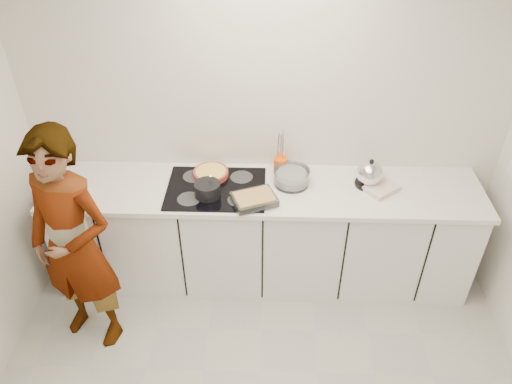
{
  "coord_description": "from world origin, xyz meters",
  "views": [
    {
      "loc": [
        0.03,
        -1.67,
        3.1
      ],
      "look_at": [
        -0.05,
        1.05,
        1.05
      ],
      "focal_mm": 35.0,
      "sensor_mm": 36.0,
      "label": 1
    }
  ],
  "objects_px": {
    "utensil_crock": "(280,166)",
    "cook": "(74,246)",
    "hob": "(216,188)",
    "tart_dish": "(211,173)",
    "saucepan": "(208,189)",
    "kettle": "(370,174)",
    "mixing_bowl": "(292,177)",
    "baking_dish": "(254,199)"
  },
  "relations": [
    {
      "from": "utensil_crock",
      "to": "cook",
      "type": "xyz_separation_m",
      "value": [
        -1.35,
        -0.8,
        -0.12
      ]
    },
    {
      "from": "hob",
      "to": "utensil_crock",
      "type": "relative_size",
      "value": 5.39
    },
    {
      "from": "tart_dish",
      "to": "saucepan",
      "type": "relative_size",
      "value": 1.59
    },
    {
      "from": "kettle",
      "to": "cook",
      "type": "xyz_separation_m",
      "value": [
        -2.01,
        -0.67,
        -0.15
      ]
    },
    {
      "from": "tart_dish",
      "to": "mixing_bowl",
      "type": "bearing_deg",
      "value": -6.07
    },
    {
      "from": "hob",
      "to": "kettle",
      "type": "bearing_deg",
      "value": 4.59
    },
    {
      "from": "baking_dish",
      "to": "saucepan",
      "type": "bearing_deg",
      "value": 167.54
    },
    {
      "from": "tart_dish",
      "to": "utensil_crock",
      "type": "height_order",
      "value": "utensil_crock"
    },
    {
      "from": "hob",
      "to": "mixing_bowl",
      "type": "height_order",
      "value": "mixing_bowl"
    },
    {
      "from": "hob",
      "to": "mixing_bowl",
      "type": "distance_m",
      "value": 0.56
    },
    {
      "from": "saucepan",
      "to": "cook",
      "type": "xyz_separation_m",
      "value": [
        -0.83,
        -0.49,
        -0.12
      ]
    },
    {
      "from": "tart_dish",
      "to": "saucepan",
      "type": "distance_m",
      "value": 0.25
    },
    {
      "from": "saucepan",
      "to": "cook",
      "type": "relative_size",
      "value": 0.11
    },
    {
      "from": "utensil_crock",
      "to": "kettle",
      "type": "bearing_deg",
      "value": -11.74
    },
    {
      "from": "baking_dish",
      "to": "utensil_crock",
      "type": "height_order",
      "value": "utensil_crock"
    },
    {
      "from": "kettle",
      "to": "baking_dish",
      "type": "bearing_deg",
      "value": -163.03
    },
    {
      "from": "saucepan",
      "to": "baking_dish",
      "type": "distance_m",
      "value": 0.34
    },
    {
      "from": "mixing_bowl",
      "to": "utensil_crock",
      "type": "bearing_deg",
      "value": 120.65
    },
    {
      "from": "saucepan",
      "to": "cook",
      "type": "distance_m",
      "value": 0.97
    },
    {
      "from": "hob",
      "to": "cook",
      "type": "relative_size",
      "value": 0.42
    },
    {
      "from": "saucepan",
      "to": "cook",
      "type": "height_order",
      "value": "cook"
    },
    {
      "from": "hob",
      "to": "saucepan",
      "type": "relative_size",
      "value": 3.75
    },
    {
      "from": "cook",
      "to": "utensil_crock",
      "type": "bearing_deg",
      "value": 48.37
    },
    {
      "from": "hob",
      "to": "baking_dish",
      "type": "relative_size",
      "value": 2.03
    },
    {
      "from": "tart_dish",
      "to": "mixing_bowl",
      "type": "height_order",
      "value": "mixing_bowl"
    },
    {
      "from": "saucepan",
      "to": "baking_dish",
      "type": "bearing_deg",
      "value": -12.46
    },
    {
      "from": "hob",
      "to": "tart_dish",
      "type": "bearing_deg",
      "value": 109.01
    },
    {
      "from": "saucepan",
      "to": "utensil_crock",
      "type": "height_order",
      "value": "saucepan"
    },
    {
      "from": "hob",
      "to": "mixing_bowl",
      "type": "bearing_deg",
      "value": 9.04
    },
    {
      "from": "saucepan",
      "to": "utensil_crock",
      "type": "xyz_separation_m",
      "value": [
        0.52,
        0.32,
        0.0
      ]
    },
    {
      "from": "tart_dish",
      "to": "cook",
      "type": "height_order",
      "value": "cook"
    },
    {
      "from": "mixing_bowl",
      "to": "utensil_crock",
      "type": "height_order",
      "value": "utensil_crock"
    },
    {
      "from": "saucepan",
      "to": "hob",
      "type": "bearing_deg",
      "value": 61.34
    },
    {
      "from": "kettle",
      "to": "cook",
      "type": "height_order",
      "value": "cook"
    },
    {
      "from": "saucepan",
      "to": "kettle",
      "type": "xyz_separation_m",
      "value": [
        1.18,
        0.18,
        0.03
      ]
    },
    {
      "from": "hob",
      "to": "mixing_bowl",
      "type": "relative_size",
      "value": 2.55
    },
    {
      "from": "hob",
      "to": "cook",
      "type": "distance_m",
      "value": 1.06
    },
    {
      "from": "tart_dish",
      "to": "cook",
      "type": "xyz_separation_m",
      "value": [
        -0.83,
        -0.73,
        -0.09
      ]
    },
    {
      "from": "mixing_bowl",
      "to": "cook",
      "type": "xyz_separation_m",
      "value": [
        -1.44,
        -0.67,
        -0.11
      ]
    },
    {
      "from": "kettle",
      "to": "cook",
      "type": "bearing_deg",
      "value": -161.57
    },
    {
      "from": "saucepan",
      "to": "cook",
      "type": "bearing_deg",
      "value": -149.64
    },
    {
      "from": "tart_dish",
      "to": "baking_dish",
      "type": "relative_size",
      "value": 0.86
    }
  ]
}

